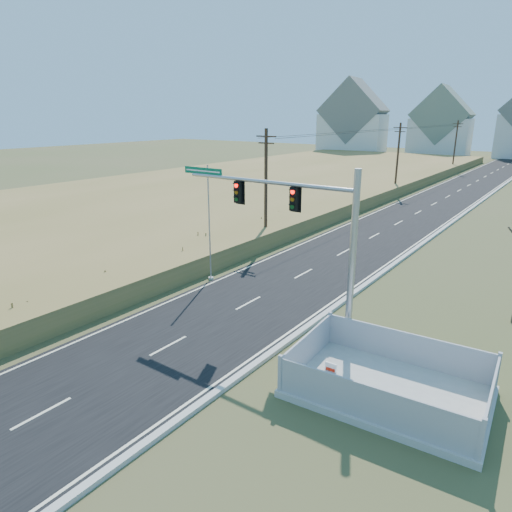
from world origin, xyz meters
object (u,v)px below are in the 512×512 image
at_px(traffic_signal_mast, 313,237).
at_px(open_sign, 331,370).
at_px(flagpole, 210,236).
at_px(fence_enclosure, 388,388).

xyz_separation_m(traffic_signal_mast, open_sign, (2.44, -2.63, -4.50)).
relative_size(traffic_signal_mast, flagpole, 1.39).
relative_size(fence_enclosure, flagpole, 1.02).
distance_m(traffic_signal_mast, flagpole, 9.59).
xyz_separation_m(traffic_signal_mast, flagpole, (-8.88, 3.06, -1.95)).
distance_m(fence_enclosure, open_sign, 2.29).
distance_m(traffic_signal_mast, open_sign, 5.75).
bearing_deg(open_sign, traffic_signal_mast, 131.12).
bearing_deg(flagpole, traffic_signal_mast, -18.99).
xyz_separation_m(traffic_signal_mast, fence_enclosure, (4.73, -2.48, -4.51)).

